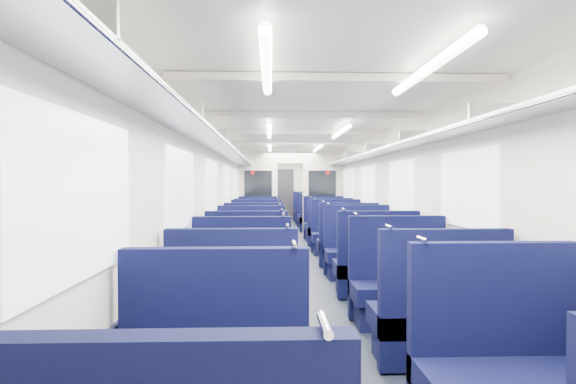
% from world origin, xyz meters
% --- Properties ---
extents(floor, '(2.80, 18.00, 0.01)m').
position_xyz_m(floor, '(0.00, 0.00, 0.00)').
color(floor, black).
rests_on(floor, ground).
extents(ceiling, '(2.80, 18.00, 0.01)m').
position_xyz_m(ceiling, '(0.00, 0.00, 2.35)').
color(ceiling, white).
rests_on(ceiling, wall_left).
extents(wall_left, '(0.02, 18.00, 2.35)m').
position_xyz_m(wall_left, '(-1.40, 0.00, 1.18)').
color(wall_left, beige).
rests_on(wall_left, floor).
extents(dado_left, '(0.03, 17.90, 0.70)m').
position_xyz_m(dado_left, '(-1.39, 0.00, 0.35)').
color(dado_left, black).
rests_on(dado_left, floor).
extents(wall_right, '(0.02, 18.00, 2.35)m').
position_xyz_m(wall_right, '(1.40, 0.00, 1.18)').
color(wall_right, beige).
rests_on(wall_right, floor).
extents(dado_right, '(0.03, 17.90, 0.70)m').
position_xyz_m(dado_right, '(1.39, 0.00, 0.35)').
color(dado_right, black).
rests_on(dado_right, floor).
extents(wall_far, '(2.80, 0.02, 2.35)m').
position_xyz_m(wall_far, '(0.00, 9.00, 1.18)').
color(wall_far, beige).
rests_on(wall_far, floor).
extents(luggage_rack_left, '(0.36, 17.40, 0.18)m').
position_xyz_m(luggage_rack_left, '(-1.21, 0.00, 1.97)').
color(luggage_rack_left, '#B2B5BA').
rests_on(luggage_rack_left, wall_left).
extents(luggage_rack_right, '(0.36, 17.40, 0.18)m').
position_xyz_m(luggage_rack_right, '(1.21, 0.00, 1.97)').
color(luggage_rack_right, '#B2B5BA').
rests_on(luggage_rack_right, wall_right).
extents(windows, '(2.78, 15.60, 0.75)m').
position_xyz_m(windows, '(0.00, -0.46, 1.42)').
color(windows, white).
rests_on(windows, wall_left).
extents(ceiling_fittings, '(2.70, 16.06, 0.11)m').
position_xyz_m(ceiling_fittings, '(0.00, -0.26, 2.29)').
color(ceiling_fittings, silver).
rests_on(ceiling_fittings, ceiling).
extents(end_door, '(0.75, 0.06, 2.00)m').
position_xyz_m(end_door, '(0.00, 8.94, 1.00)').
color(end_door, black).
rests_on(end_door, floor).
extents(bulkhead, '(2.80, 0.10, 2.35)m').
position_xyz_m(bulkhead, '(-0.00, 3.04, 1.23)').
color(bulkhead, silver).
rests_on(bulkhead, floor).
extents(seat_3, '(1.04, 0.57, 1.16)m').
position_xyz_m(seat_3, '(0.83, -7.03, 0.36)').
color(seat_3, '#0A0D34').
rests_on(seat_3, floor).
extents(seat_4, '(1.04, 0.57, 1.16)m').
position_xyz_m(seat_4, '(-0.83, -5.87, 0.36)').
color(seat_4, '#0A0D34').
rests_on(seat_4, floor).
extents(seat_5, '(1.04, 0.57, 1.16)m').
position_xyz_m(seat_5, '(0.83, -5.96, 0.36)').
color(seat_5, '#0A0D34').
rests_on(seat_5, floor).
extents(seat_6, '(1.04, 0.57, 1.16)m').
position_xyz_m(seat_6, '(-0.83, -4.90, 0.36)').
color(seat_6, '#0A0D34').
rests_on(seat_6, floor).
extents(seat_7, '(1.04, 0.57, 1.16)m').
position_xyz_m(seat_7, '(0.83, -4.86, 0.36)').
color(seat_7, '#0A0D34').
rests_on(seat_7, floor).
extents(seat_8, '(1.04, 0.57, 1.16)m').
position_xyz_m(seat_8, '(-0.83, -3.68, 0.36)').
color(seat_8, '#0A0D34').
rests_on(seat_8, floor).
extents(seat_9, '(1.04, 0.57, 1.16)m').
position_xyz_m(seat_9, '(0.83, -3.71, 0.36)').
color(seat_9, '#0A0D34').
rests_on(seat_9, floor).
extents(seat_10, '(1.04, 0.57, 1.16)m').
position_xyz_m(seat_10, '(-0.83, -2.61, 0.36)').
color(seat_10, '#0A0D34').
rests_on(seat_10, floor).
extents(seat_11, '(1.04, 0.57, 1.16)m').
position_xyz_m(seat_11, '(0.83, -2.49, 0.36)').
color(seat_11, '#0A0D34').
rests_on(seat_11, floor).
extents(seat_12, '(1.04, 0.57, 1.16)m').
position_xyz_m(seat_12, '(-0.83, -1.40, 0.36)').
color(seat_12, '#0A0D34').
rests_on(seat_12, floor).
extents(seat_13, '(1.04, 0.57, 1.16)m').
position_xyz_m(seat_13, '(0.83, -1.49, 0.36)').
color(seat_13, '#0A0D34').
rests_on(seat_13, floor).
extents(seat_14, '(1.04, 0.57, 1.16)m').
position_xyz_m(seat_14, '(-0.83, -0.16, 0.36)').
color(seat_14, '#0A0D34').
rests_on(seat_14, floor).
extents(seat_15, '(1.04, 0.57, 1.16)m').
position_xyz_m(seat_15, '(0.83, -0.12, 0.36)').
color(seat_15, '#0A0D34').
rests_on(seat_15, floor).
extents(seat_16, '(1.04, 0.57, 1.16)m').
position_xyz_m(seat_16, '(-0.83, 0.84, 0.36)').
color(seat_16, '#0A0D34').
rests_on(seat_16, floor).
extents(seat_17, '(1.04, 0.57, 1.16)m').
position_xyz_m(seat_17, '(0.83, 1.03, 0.36)').
color(seat_17, '#0A0D34').
rests_on(seat_17, floor).
extents(seat_18, '(1.04, 0.57, 1.16)m').
position_xyz_m(seat_18, '(-0.83, 1.97, 0.36)').
color(seat_18, '#0A0D34').
rests_on(seat_18, floor).
extents(seat_19, '(1.04, 0.57, 1.16)m').
position_xyz_m(seat_19, '(0.83, 2.14, 0.36)').
color(seat_19, '#0A0D34').
rests_on(seat_19, floor).
extents(seat_20, '(1.04, 0.57, 1.16)m').
position_xyz_m(seat_20, '(-0.83, 4.04, 0.36)').
color(seat_20, '#0A0D34').
rests_on(seat_20, floor).
extents(seat_21, '(1.04, 0.57, 1.16)m').
position_xyz_m(seat_21, '(0.83, 4.10, 0.36)').
color(seat_21, '#0A0D34').
rests_on(seat_21, floor).
extents(seat_22, '(1.04, 0.57, 1.16)m').
position_xyz_m(seat_22, '(-0.83, 5.35, 0.36)').
color(seat_22, '#0A0D34').
rests_on(seat_22, floor).
extents(seat_23, '(1.04, 0.57, 1.16)m').
position_xyz_m(seat_23, '(0.83, 5.23, 0.36)').
color(seat_23, '#0A0D34').
rests_on(seat_23, floor).
extents(seat_24, '(1.04, 0.57, 1.16)m').
position_xyz_m(seat_24, '(-0.83, 6.37, 0.36)').
color(seat_24, '#0A0D34').
rests_on(seat_24, floor).
extents(seat_25, '(1.04, 0.57, 1.16)m').
position_xyz_m(seat_25, '(0.83, 6.49, 0.36)').
color(seat_25, '#0A0D34').
rests_on(seat_25, floor).
extents(seat_26, '(1.04, 0.57, 1.16)m').
position_xyz_m(seat_26, '(-0.83, 7.61, 0.36)').
color(seat_26, '#0A0D34').
rests_on(seat_26, floor).
extents(seat_27, '(1.04, 0.57, 1.16)m').
position_xyz_m(seat_27, '(0.83, 7.68, 0.36)').
color(seat_27, '#0A0D34').
rests_on(seat_27, floor).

